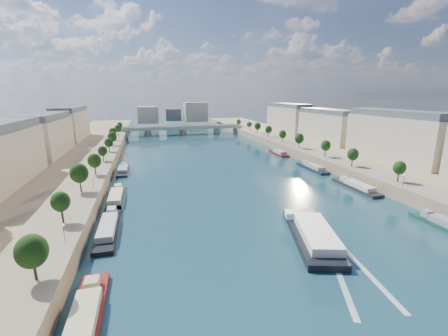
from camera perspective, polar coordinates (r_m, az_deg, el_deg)
ground at (r=145.24m, az=-0.72°, el=-0.67°), size 700.00×700.00×0.00m
quay_left at (r=145.55m, az=-29.40°, el=-1.45°), size 44.00×520.00×5.00m
quay_right at (r=176.12m, az=22.65°, el=1.68°), size 44.00×520.00×5.00m
pave_left at (r=141.80m, az=-23.67°, el=-0.12°), size 14.00×520.00×0.10m
pave_right at (r=167.01m, az=18.62°, el=2.30°), size 14.00×520.00×0.10m
trees_left at (r=142.33m, az=-22.97°, el=2.24°), size 4.80×268.80×8.26m
trees_right at (r=173.34m, az=16.41°, el=4.69°), size 4.80×268.80×8.26m
lamps_left at (r=130.88m, az=-22.47°, el=0.13°), size 0.36×200.36×4.28m
lamps_right at (r=168.27m, az=16.49°, el=3.49°), size 0.36×200.36×4.28m
buildings_left at (r=158.11m, az=-33.52°, el=4.29°), size 16.00×226.00×23.20m
buildings_right at (r=191.33m, az=24.00°, el=6.69°), size 16.00×226.00×23.20m
skyline at (r=358.50m, az=-8.94°, el=10.25°), size 79.00×42.00×22.00m
bridge at (r=281.51m, az=-7.80°, el=7.37°), size 112.00×12.00×8.15m
tour_barge at (r=82.70m, az=16.37°, el=-11.94°), size 17.83×33.35×4.35m
wake at (r=71.57m, az=23.39°, el=-18.05°), size 14.82×25.85×0.04m
moored_barges_left at (r=87.99m, az=-21.26°, el=-11.05°), size 5.00×153.87×3.60m
moored_barges_right at (r=128.06m, az=24.53°, el=-3.58°), size 5.00×164.95×3.60m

